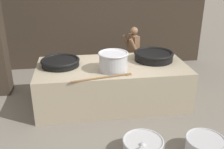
{
  "coord_description": "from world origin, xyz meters",
  "views": [
    {
      "loc": [
        -0.89,
        -6.09,
        3.35
      ],
      "look_at": [
        0.0,
        0.0,
        0.78
      ],
      "focal_mm": 42.0,
      "sensor_mm": 36.0,
      "label": 1
    }
  ],
  "objects_px": {
    "giant_wok_near": "(60,62)",
    "stock_pot": "(113,61)",
    "prep_bowl_vegetables": "(143,147)",
    "giant_wok_far": "(154,56)",
    "cook": "(133,52)",
    "prep_bowl_meat": "(205,146)"
  },
  "relations": [
    {
      "from": "giant_wok_near",
      "to": "stock_pot",
      "type": "bearing_deg",
      "value": -21.73
    },
    {
      "from": "prep_bowl_vegetables",
      "to": "giant_wok_far",
      "type": "bearing_deg",
      "value": 70.09
    },
    {
      "from": "cook",
      "to": "prep_bowl_meat",
      "type": "distance_m",
      "value": 3.85
    },
    {
      "from": "cook",
      "to": "prep_bowl_meat",
      "type": "xyz_separation_m",
      "value": [
        0.57,
        -3.74,
        -0.71
      ]
    },
    {
      "from": "giant_wok_near",
      "to": "prep_bowl_meat",
      "type": "xyz_separation_m",
      "value": [
        2.71,
        -2.47,
        -0.94
      ]
    },
    {
      "from": "cook",
      "to": "prep_bowl_vegetables",
      "type": "bearing_deg",
      "value": 68.06
    },
    {
      "from": "stock_pot",
      "to": "prep_bowl_meat",
      "type": "bearing_deg",
      "value": -53.58
    },
    {
      "from": "cook",
      "to": "prep_bowl_vegetables",
      "type": "distance_m",
      "value": 3.71
    },
    {
      "from": "giant_wok_near",
      "to": "cook",
      "type": "relative_size",
      "value": 0.58
    },
    {
      "from": "giant_wok_far",
      "to": "prep_bowl_vegetables",
      "type": "distance_m",
      "value": 2.73
    },
    {
      "from": "stock_pot",
      "to": "prep_bowl_meat",
      "type": "relative_size",
      "value": 0.95
    },
    {
      "from": "giant_wok_near",
      "to": "stock_pot",
      "type": "height_order",
      "value": "stock_pot"
    },
    {
      "from": "giant_wok_far",
      "to": "prep_bowl_vegetables",
      "type": "height_order",
      "value": "giant_wok_far"
    },
    {
      "from": "prep_bowl_meat",
      "to": "giant_wok_far",
      "type": "bearing_deg",
      "value": 96.65
    },
    {
      "from": "giant_wok_far",
      "to": "prep_bowl_vegetables",
      "type": "bearing_deg",
      "value": -109.91
    },
    {
      "from": "prep_bowl_vegetables",
      "to": "prep_bowl_meat",
      "type": "distance_m",
      "value": 1.18
    },
    {
      "from": "prep_bowl_vegetables",
      "to": "prep_bowl_meat",
      "type": "relative_size",
      "value": 1.3
    },
    {
      "from": "prep_bowl_meat",
      "to": "stock_pot",
      "type": "bearing_deg",
      "value": 126.42
    },
    {
      "from": "prep_bowl_vegetables",
      "to": "stock_pot",
      "type": "bearing_deg",
      "value": 98.95
    },
    {
      "from": "giant_wok_far",
      "to": "prep_bowl_meat",
      "type": "relative_size",
      "value": 1.38
    },
    {
      "from": "stock_pot",
      "to": "cook",
      "type": "relative_size",
      "value": 0.43
    },
    {
      "from": "stock_pot",
      "to": "giant_wok_near",
      "type": "bearing_deg",
      "value": 158.27
    }
  ]
}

